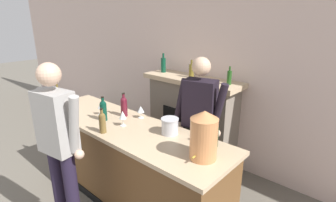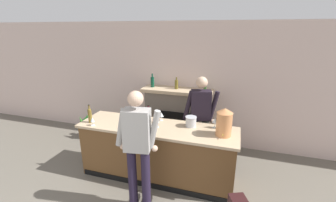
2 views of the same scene
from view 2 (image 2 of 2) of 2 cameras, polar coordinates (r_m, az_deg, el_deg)
wall_back_panel at (r=5.17m, az=2.95°, el=4.33°), size 12.00×0.07×2.75m
bar_counter at (r=4.10m, az=-2.76°, el=-12.76°), size 2.74×0.77×0.99m
fireplace_stone at (r=5.14m, az=2.29°, el=-3.96°), size 1.54×0.52×1.63m
potted_plant_corner at (r=5.96m, az=-20.04°, el=-6.29°), size 0.43×0.42×0.68m
person_customer at (r=3.21m, az=-7.67°, el=-11.49°), size 0.65×0.35×1.83m
person_bartender at (r=4.24m, az=8.17°, el=-4.40°), size 0.64×0.37×1.78m
copper_dispenser at (r=3.57m, az=14.08°, el=-5.18°), size 0.25×0.29×0.45m
ice_bucket_steel at (r=3.85m, az=5.85°, el=-5.21°), size 0.19×0.19×0.18m
wine_bottle_merlot_tall at (r=3.58m, az=-4.66°, el=-6.38°), size 0.07×0.07×0.28m
wine_bottle_rose_blush at (r=3.86m, az=-7.39°, el=-4.45°), size 0.08×0.08×0.30m
wine_bottle_burgundy_dark at (r=3.85m, az=13.51°, el=-5.00°), size 0.08×0.08×0.29m
wine_bottle_cabernet_heavy at (r=4.20m, az=-19.24°, el=-3.30°), size 0.07×0.07×0.33m
wine_bottle_riesling_slim at (r=4.05m, az=-4.94°, el=-3.26°), size 0.08×0.08×0.30m
wine_glass_by_dispenser at (r=3.85m, az=11.81°, el=-4.94°), size 0.08×0.08×0.17m
wine_glass_front_left at (r=4.07m, az=-1.73°, el=-3.50°), size 0.09×0.09×0.15m
wine_glass_near_bucket at (r=4.01m, az=-9.24°, el=-4.01°), size 0.08×0.08×0.16m
wine_glass_back_row at (r=3.79m, az=-2.83°, el=-4.86°), size 0.08×0.08×0.18m
wine_glass_mid_counter at (r=4.07m, az=-18.65°, el=-4.60°), size 0.07×0.07×0.15m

